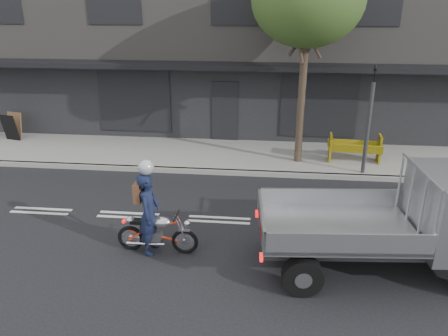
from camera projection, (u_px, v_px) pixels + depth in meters
ground at (219, 220)px, 11.21m from camera, size 80.00×80.00×0.00m
sidewalk at (234, 155)px, 15.53m from camera, size 32.00×3.20×0.15m
kerb at (230, 172)px, 14.05m from camera, size 32.00×0.20×0.15m
building_main at (247, 28)px, 20.20m from camera, size 26.00×10.00×8.00m
traffic_light_pole at (368, 127)px, 13.30m from camera, size 0.12×0.12×3.50m
motorcycle at (157, 232)px, 9.68m from camera, size 1.84×0.54×0.95m
rider at (149, 213)px, 9.53m from camera, size 0.46×0.69×1.87m
flatbed_ute at (439, 214)px, 8.72m from camera, size 5.05×2.39×2.27m
construction_barrier at (356, 150)px, 14.40m from camera, size 1.77×0.83×0.97m
sandwich_board at (10, 128)px, 16.72m from camera, size 0.73×0.57×1.03m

